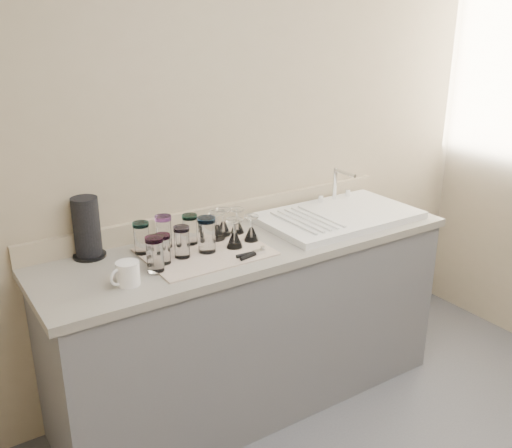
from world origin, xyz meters
TOP-DOWN VIEW (x-y plane):
  - room_envelope at (0.00, 0.00)m, footprint 3.54×3.50m
  - counter_unit at (0.00, 1.20)m, footprint 2.06×0.62m
  - sink_unit at (0.55, 1.20)m, footprint 0.82×0.50m
  - dish_towel at (-0.25, 1.19)m, footprint 0.55×0.42m
  - tumbler_teal at (-0.50, 1.32)m, footprint 0.07×0.07m
  - tumbler_cyan at (-0.39, 1.34)m, footprint 0.08×0.08m
  - tumbler_purple at (-0.27, 1.31)m, footprint 0.07×0.07m
  - tumbler_magenta at (-0.47, 1.17)m, footprint 0.07×0.07m
  - tumbler_blue at (-0.37, 1.18)m, footprint 0.07×0.07m
  - tumbler_lavender at (-0.25, 1.18)m, footprint 0.08×0.08m
  - tumbler_extra at (-0.53, 1.11)m, footprint 0.08×0.08m
  - goblet_back_left at (-0.14, 1.29)m, footprint 0.08×0.08m
  - goblet_back_right at (-0.01, 1.31)m, footprint 0.07×0.07m
  - goblet_front_left at (-0.12, 1.15)m, footprint 0.08×0.08m
  - goblet_front_right at (-0.01, 1.18)m, footprint 0.07×0.07m
  - goblet_extra at (-0.08, 1.32)m, footprint 0.07×0.07m
  - can_opener at (-0.11, 1.03)m, footprint 0.14×0.05m
  - white_mug at (-0.67, 1.07)m, footprint 0.14×0.11m
  - paper_towel_roll at (-0.71, 1.43)m, footprint 0.15×0.15m

SIDE VIEW (x-z plane):
  - counter_unit at x=0.00m, z-range 0.00..0.90m
  - dish_towel at x=-0.25m, z-range 0.90..0.91m
  - can_opener at x=-0.11m, z-range 0.91..0.93m
  - sink_unit at x=0.55m, z-range 0.81..1.03m
  - white_mug at x=-0.67m, z-range 0.90..1.00m
  - goblet_back_right at x=-0.01m, z-range 0.89..1.01m
  - goblet_front_right at x=-0.01m, z-range 0.89..1.01m
  - goblet_extra at x=-0.08m, z-range 0.89..1.02m
  - goblet_back_left at x=-0.14m, z-range 0.89..1.02m
  - goblet_front_left at x=-0.12m, z-range 0.89..1.02m
  - tumbler_magenta at x=-0.47m, z-range 0.91..1.04m
  - tumbler_purple at x=-0.27m, z-range 0.91..1.05m
  - tumbler_blue at x=-0.37m, z-range 0.91..1.05m
  - tumbler_teal at x=-0.50m, z-range 0.91..1.06m
  - tumbler_cyan at x=-0.39m, z-range 0.91..1.06m
  - tumbler_extra at x=-0.53m, z-range 0.91..1.06m
  - tumbler_lavender at x=-0.25m, z-range 0.91..1.07m
  - paper_towel_roll at x=-0.71m, z-range 0.90..1.17m
  - room_envelope at x=0.00m, z-range 0.30..2.82m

